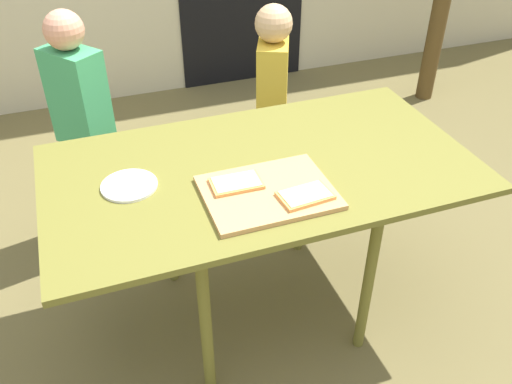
% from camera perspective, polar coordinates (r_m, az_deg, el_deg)
% --- Properties ---
extents(ground_plane, '(16.00, 16.00, 0.00)m').
position_cam_1_polar(ground_plane, '(2.33, 0.43, -12.08)').
color(ground_plane, brown).
extents(dining_table, '(1.46, 0.80, 0.72)m').
position_cam_1_polar(dining_table, '(1.90, 0.52, 1.24)').
color(dining_table, olive).
rests_on(dining_table, ground).
extents(cutting_board, '(0.41, 0.31, 0.02)m').
position_cam_1_polar(cutting_board, '(1.72, 1.27, -0.04)').
color(cutting_board, tan).
rests_on(cutting_board, dining_table).
extents(pizza_slice_near_right, '(0.17, 0.12, 0.01)m').
position_cam_1_polar(pizza_slice_near_right, '(1.69, 5.18, -0.34)').
color(pizza_slice_near_right, '#E99B4D').
rests_on(pizza_slice_near_right, cutting_board).
extents(pizza_slice_far_left, '(0.17, 0.11, 0.01)m').
position_cam_1_polar(pizza_slice_far_left, '(1.74, -2.08, 0.95)').
color(pizza_slice_far_left, '#E99B4D').
rests_on(pizza_slice_far_left, cutting_board).
extents(plate_white_left, '(0.18, 0.18, 0.01)m').
position_cam_1_polar(plate_white_left, '(1.80, -13.14, 0.67)').
color(plate_white_left, white).
rests_on(plate_white_left, dining_table).
extents(child_left, '(0.26, 0.28, 1.09)m').
position_cam_1_polar(child_left, '(2.46, -17.67, 7.15)').
color(child_left, '#3C505F').
rests_on(child_left, ground).
extents(child_right, '(0.23, 0.28, 1.00)m').
position_cam_1_polar(child_right, '(2.68, 1.72, 10.30)').
color(child_right, '#274851').
rests_on(child_right, ground).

